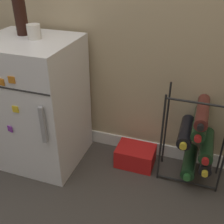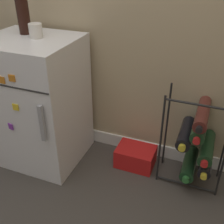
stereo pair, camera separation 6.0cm
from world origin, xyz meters
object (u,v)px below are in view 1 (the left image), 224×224
object	(u,v)px
mini_fridge	(36,104)
soda_box	(135,156)
fridge_top_bottle	(20,14)
wine_rack	(198,139)
fridge_top_cup	(34,32)

from	to	relation	value
mini_fridge	soda_box	bearing A→B (deg)	10.56
mini_fridge	soda_box	world-z (taller)	mini_fridge
soda_box	fridge_top_bottle	bearing A→B (deg)	-176.86
wine_rack	fridge_top_cup	world-z (taller)	fridge_top_cup
soda_box	fridge_top_bottle	world-z (taller)	fridge_top_bottle
wine_rack	soda_box	world-z (taller)	wine_rack
fridge_top_cup	wine_rack	bearing A→B (deg)	5.07
wine_rack	mini_fridge	bearing A→B (deg)	-173.67
mini_fridge	fridge_top_bottle	size ratio (longest dim) A/B	3.08
soda_box	fridge_top_cup	xyz separation A→B (m)	(-0.58, -0.09, 0.78)
soda_box	fridge_top_cup	world-z (taller)	fridge_top_cup
mini_fridge	fridge_top_bottle	distance (m)	0.52
wine_rack	fridge_top_bottle	distance (m)	1.22
mini_fridge	fridge_top_cup	xyz separation A→B (m)	(0.04, 0.03, 0.44)
wine_rack	fridge_top_cup	xyz separation A→B (m)	(-0.94, -0.08, 0.55)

